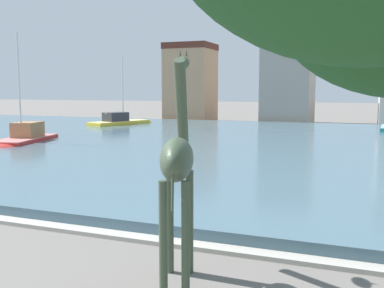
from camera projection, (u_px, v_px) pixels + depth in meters
The scene contains 7 objects.
harbor_water at pixel (248, 144), 32.68m from camera, with size 86.52×41.53×0.43m, color #476675.
quay_edge_coping at pixel (71, 229), 13.26m from camera, with size 86.52×0.50×0.12m, color #ADA89E.
giraffe_statue at pixel (178, 163), 9.52m from camera, with size 1.33×2.85×5.09m.
sailboat_red at pixel (22, 140), 32.27m from camera, with size 3.82×7.47×8.13m.
sailboat_yellow at pixel (123, 123), 49.04m from camera, with size 4.47×8.48×7.65m.
townhouse_narrow_midrow at pixel (191, 83), 59.68m from camera, with size 5.94×5.70×10.15m.
townhouse_corner_house at pixel (288, 78), 55.41m from camera, with size 5.95×6.72×11.06m.
Camera 1 is at (8.00, -3.24, 4.13)m, focal length 42.22 mm.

